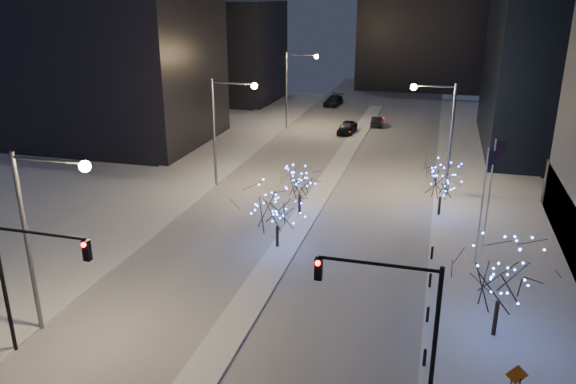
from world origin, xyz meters
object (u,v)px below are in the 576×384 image
(car_far, at_px, (334,101))
(traffic_signal_west, at_px, (27,270))
(car_near, at_px, (347,127))
(street_lamp_w_mid, at_px, (224,118))
(construction_sign, at_px, (516,378))
(street_lamp_w_far, at_px, (294,80))
(traffic_signal_east, at_px, (399,311))
(holiday_tree_plaza_near, at_px, (502,273))
(street_lamp_w_near, at_px, (41,220))
(holiday_tree_plaza_far, at_px, (442,181))
(holiday_tree_median_far, at_px, (300,182))
(car_mid, at_px, (377,121))
(holiday_tree_median_near, at_px, (277,206))
(street_lamp_east, at_px, (441,124))

(car_far, bearing_deg, traffic_signal_west, -87.09)
(traffic_signal_west, bearing_deg, car_near, 82.25)
(traffic_signal_west, relative_size, car_far, 1.27)
(street_lamp_w_mid, height_order, construction_sign, street_lamp_w_mid)
(street_lamp_w_far, relative_size, traffic_signal_east, 1.43)
(traffic_signal_west, bearing_deg, construction_sign, 6.97)
(holiday_tree_plaza_near, xyz_separation_m, construction_sign, (0.53, -4.89, -2.61))
(street_lamp_w_near, bearing_deg, holiday_tree_plaza_far, 49.21)
(holiday_tree_median_far, xyz_separation_m, construction_sign, (14.66, -18.89, -1.73))
(street_lamp_w_near, distance_m, holiday_tree_median_far, 21.69)
(holiday_tree_median_far, relative_size, construction_sign, 2.43)
(holiday_tree_median_far, bearing_deg, car_mid, 86.34)
(construction_sign, bearing_deg, holiday_tree_plaza_near, 85.36)
(car_far, xyz_separation_m, construction_sign, (21.02, -66.54, 0.37))
(car_near, distance_m, car_far, 19.15)
(car_far, bearing_deg, holiday_tree_plaza_near, -67.40)
(street_lamp_w_far, xyz_separation_m, car_far, (2.08, 17.30, -5.70))
(holiday_tree_median_far, bearing_deg, construction_sign, -52.18)
(traffic_signal_east, bearing_deg, street_lamp_w_near, 176.79)
(holiday_tree_median_near, bearing_deg, street_lamp_w_near, -122.63)
(traffic_signal_west, relative_size, construction_sign, 4.12)
(car_near, bearing_deg, street_lamp_east, -56.13)
(street_lamp_w_mid, bearing_deg, holiday_tree_median_near, -54.48)
(street_lamp_w_near, bearing_deg, car_near, 81.37)
(street_lamp_w_near, xyz_separation_m, holiday_tree_plaza_near, (22.57, 5.65, -2.71))
(traffic_signal_east, bearing_deg, car_far, 103.03)
(construction_sign, bearing_deg, traffic_signal_west, 176.12)
(car_mid, bearing_deg, car_far, -57.53)
(street_lamp_w_mid, bearing_deg, traffic_signal_east, -55.49)
(holiday_tree_median_near, distance_m, holiday_tree_plaza_far, 14.44)
(street_lamp_east, distance_m, construction_sign, 28.04)
(holiday_tree_plaza_near, bearing_deg, street_lamp_w_mid, 139.39)
(car_far, bearing_deg, holiday_tree_median_far, -78.18)
(street_lamp_w_mid, xyz_separation_m, holiday_tree_plaza_near, (22.57, -19.35, -2.71))
(street_lamp_w_near, height_order, car_near, street_lamp_w_near)
(street_lamp_w_near, relative_size, holiday_tree_median_far, 2.43)
(holiday_tree_median_near, bearing_deg, holiday_tree_plaza_far, 40.36)
(street_lamp_w_mid, height_order, car_mid, street_lamp_w_mid)
(street_lamp_w_near, bearing_deg, street_lamp_w_far, 90.00)
(car_far, xyz_separation_m, holiday_tree_plaza_far, (17.36, -44.77, 2.26))
(street_lamp_east, bearing_deg, holiday_tree_median_near, -125.53)
(car_mid, xyz_separation_m, holiday_tree_plaza_far, (8.79, -31.71, 2.40))
(street_lamp_w_near, xyz_separation_m, car_far, (2.08, 67.30, -5.70))
(holiday_tree_plaza_near, relative_size, holiday_tree_plaza_far, 1.21)
(car_far, distance_m, holiday_tree_median_near, 54.55)
(construction_sign, bearing_deg, holiday_tree_plaza_far, 88.70)
(traffic_signal_east, xyz_separation_m, holiday_tree_plaza_far, (1.56, 23.53, -1.71))
(street_lamp_w_mid, distance_m, street_lamp_east, 19.26)
(car_mid, xyz_separation_m, construction_sign, (12.45, -53.48, 0.52))
(car_far, height_order, construction_sign, construction_sign)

